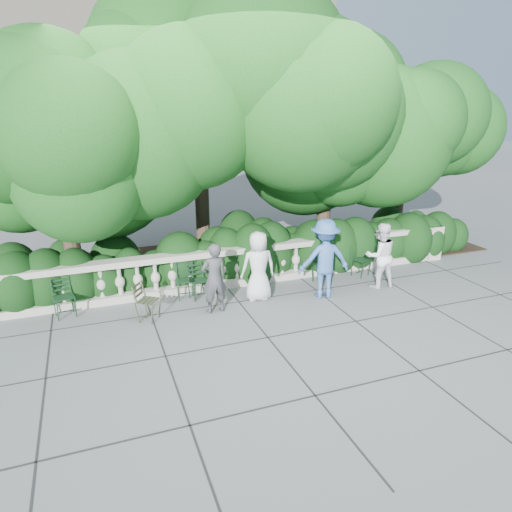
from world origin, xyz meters
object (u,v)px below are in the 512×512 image
object	(u,v)px
chair_c	(202,300)
person_casual_man	(380,256)
chair_f	(365,277)
chair_b	(68,319)
person_older_blue	(324,259)
chair_e	(326,283)
chair_a	(187,300)
chair_weathered	(156,321)
person_businessman	(258,266)
person_woman_grey	(214,278)

from	to	relation	value
chair_c	person_casual_man	size ratio (longest dim) A/B	0.52
chair_f	person_casual_man	distance (m)	1.06
chair_b	person_older_blue	xyz separation A→B (m)	(5.66, -0.82, 0.94)
chair_c	chair_e	xyz separation A→B (m)	(3.22, -0.06, 0.00)
chair_a	chair_b	distance (m)	2.59
chair_weathered	person_businessman	bearing A→B (deg)	-48.19
chair_e	person_woman_grey	world-z (taller)	person_woman_grey
chair_e	person_woman_grey	size ratio (longest dim) A/B	0.54
person_casual_man	chair_c	bearing A→B (deg)	-1.09
chair_weathered	chair_e	bearing A→B (deg)	-47.21
chair_a	chair_c	world-z (taller)	same
chair_a	chair_c	xyz separation A→B (m)	(0.32, -0.13, 0.00)
chair_b	chair_c	xyz separation A→B (m)	(2.91, -0.07, 0.00)
chair_weathered	chair_a	bearing A→B (deg)	-12.16
chair_e	chair_f	xyz separation A→B (m)	(1.18, 0.04, 0.00)
chair_a	person_woman_grey	bearing A→B (deg)	-55.12
chair_a	person_businessman	world-z (taller)	person_businessman
chair_b	chair_f	bearing A→B (deg)	-13.67
chair_a	person_older_blue	world-z (taller)	person_older_blue
chair_a	person_older_blue	size ratio (longest dim) A/B	0.45
chair_e	chair_a	bearing A→B (deg)	159.44
chair_c	chair_weathered	xyz separation A→B (m)	(-1.17, -0.67, 0.00)
chair_b	person_older_blue	bearing A→B (deg)	-21.21
chair_c	person_casual_man	world-z (taller)	person_casual_man
chair_a	chair_f	distance (m)	4.72
chair_b	person_older_blue	size ratio (longest dim) A/B	0.45
person_businessman	person_casual_man	world-z (taller)	person_businessman
chair_a	person_older_blue	xyz separation A→B (m)	(3.07, -0.88, 0.94)
chair_a	chair_c	bearing A→B (deg)	-16.23
chair_a	chair_weathered	bearing A→B (deg)	-131.16
chair_weathered	person_casual_man	xyz separation A→B (m)	(5.51, -0.02, 0.81)
chair_b	chair_weathered	distance (m)	1.89
person_businessman	chair_e	bearing A→B (deg)	-166.82
chair_b	person_casual_man	world-z (taller)	person_casual_man
chair_f	person_older_blue	world-z (taller)	person_older_blue
chair_e	person_woman_grey	xyz separation A→B (m)	(-3.09, -0.62, 0.78)
person_businessman	person_woman_grey	xyz separation A→B (m)	(-1.13, -0.30, -0.03)
person_woman_grey	chair_e	bearing A→B (deg)	-175.27
chair_b	chair_e	xyz separation A→B (m)	(6.13, -0.13, 0.00)
person_businessman	person_casual_man	xyz separation A→B (m)	(3.08, -0.32, -0.00)
chair_weathered	person_woman_grey	distance (m)	1.52
chair_b	chair_weathered	world-z (taller)	same
chair_a	chair_b	xyz separation A→B (m)	(-2.59, -0.05, 0.00)
person_businessman	chair_f	bearing A→B (deg)	-169.54
chair_e	person_casual_man	xyz separation A→B (m)	(1.11, -0.64, 0.81)
person_older_blue	person_casual_man	bearing A→B (deg)	-169.64
chair_e	person_woman_grey	distance (m)	3.25
chair_c	chair_f	size ratio (longest dim) A/B	1.00
person_casual_man	person_older_blue	distance (m)	1.59
chair_e	person_older_blue	xyz separation A→B (m)	(-0.47, -0.69, 0.94)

